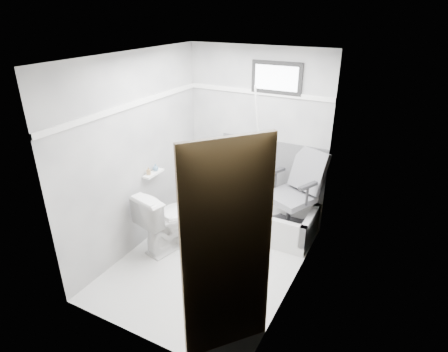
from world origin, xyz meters
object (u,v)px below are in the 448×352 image
Objects in this scene: toilet at (169,219)px; soap_bottle_b at (155,167)px; bathtub at (258,216)px; door at (239,285)px; office_chair at (290,192)px; soap_bottle_a at (149,171)px.

toilet is 0.68m from soap_bottle_b.
door reaches higher than bathtub.
office_chair is (0.41, 0.04, 0.45)m from bathtub.
office_chair is 2.30m from door.
door is (0.75, -2.21, 0.79)m from bathtub.
soap_bottle_a is at bearing -90.00° from soap_bottle_b.
office_chair reaches higher than soap_bottle_a.
door is (1.60, -1.32, 0.60)m from toilet.
toilet is (-1.26, -0.93, -0.26)m from office_chair.
toilet is 0.41× the size of door.
soap_bottle_a is at bearing 0.20° from toilet.
office_chair reaches higher than soap_bottle_b.
soap_bottle_a is (-0.32, 0.08, 0.56)m from toilet.
office_chair is at bearing -129.95° from toilet.
bathtub is 1.24m from toilet.
office_chair is 1.75m from soap_bottle_b.
toilet is at bearing -133.75° from bathtub.
bathtub is 15.14× the size of soap_bottle_a.
office_chair is 0.54× the size of door.
soap_bottle_a reaches higher than toilet.
door is 20.19× the size of soap_bottle_a.
bathtub is 0.75× the size of door.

